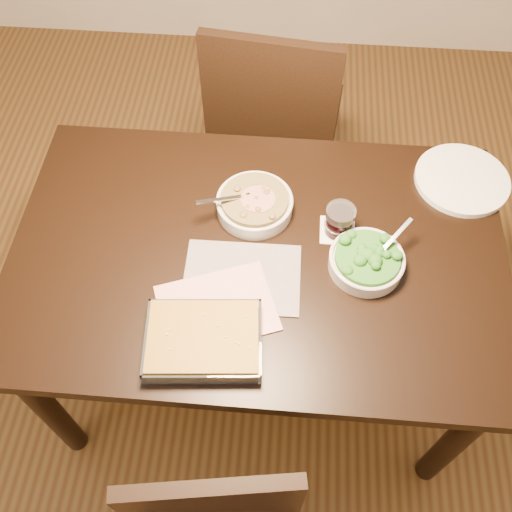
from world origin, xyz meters
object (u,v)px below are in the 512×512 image
chair_far (275,120)px  broccoli_bowl (367,261)px  table (258,269)px  baking_dish (204,340)px  stew_bowl (255,204)px  wine_tumbler (339,220)px  dinner_plate (462,180)px

chair_far → broccoli_bowl: bearing=117.9°
table → baking_dish: baking_dish is taller
table → chair_far: bearing=89.6°
stew_bowl → wine_tumbler: bearing=-12.9°
broccoli_bowl → chair_far: chair_far is taller
wine_tumbler → stew_bowl: bearing=167.1°
broccoli_bowl → chair_far: (-0.29, 0.76, -0.22)m
table → dinner_plate: bearing=27.1°
broccoli_bowl → wine_tumbler: bearing=123.4°
broccoli_bowl → chair_far: bearing=111.0°
table → baking_dish: size_ratio=4.56×
broccoli_bowl → baking_dish: broccoli_bowl is taller
table → broccoli_bowl: 0.32m
baking_dish → broccoli_bowl: bearing=28.4°
broccoli_bowl → dinner_plate: (0.30, 0.33, -0.02)m
dinner_plate → stew_bowl: bearing=-165.4°
baking_dish → dinner_plate: size_ratio=1.08×
stew_bowl → baking_dish: size_ratio=0.77×
baking_dish → table: bearing=64.3°
table → chair_far: chair_far is taller
chair_far → dinner_plate: bearing=151.0°
stew_bowl → broccoli_bowl: size_ratio=1.14×
stew_bowl → wine_tumbler: 0.25m
wine_tumbler → baking_dish: bearing=-131.1°
broccoli_bowl → table: bearing=174.9°
broccoli_bowl → baking_dish: 0.49m
table → stew_bowl: (-0.02, 0.15, 0.13)m
wine_tumbler → chair_far: 0.73m
broccoli_bowl → dinner_plate: 0.45m
broccoli_bowl → baking_dish: size_ratio=0.68×
table → stew_bowl: size_ratio=5.91×
stew_bowl → chair_far: size_ratio=0.24×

